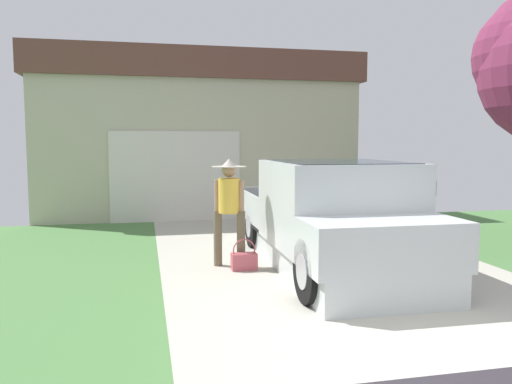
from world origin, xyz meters
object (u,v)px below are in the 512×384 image
at_px(person_with_hat, 229,202).
at_px(pickup_truck, 333,220).
at_px(wheeled_trash_bin, 408,199).
at_px(house_with_garage, 193,135).
at_px(handbag, 244,260).

bearing_deg(person_with_hat, pickup_truck, 7.78).
bearing_deg(person_with_hat, wheeled_trash_bin, 59.47).
height_order(house_with_garage, wheeled_trash_bin, house_with_garage).
relative_size(pickup_truck, house_with_garage, 0.64).
xyz_separation_m(pickup_truck, handbag, (-1.37, 0.18, -0.61)).
relative_size(handbag, wheeled_trash_bin, 0.47).
height_order(pickup_truck, handbag, pickup_truck).
height_order(person_with_hat, wheeled_trash_bin, person_with_hat).
bearing_deg(house_with_garage, wheeled_trash_bin, -39.61).
bearing_deg(pickup_truck, house_with_garage, -79.46).
bearing_deg(person_with_hat, handbag, -32.22).
relative_size(pickup_truck, handbag, 11.41).
distance_m(pickup_truck, wheeled_trash_bin, 5.35).
distance_m(person_with_hat, handbag, 0.94).
bearing_deg(pickup_truck, handbag, -6.83).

